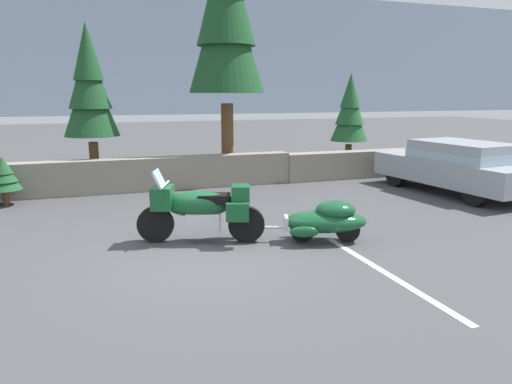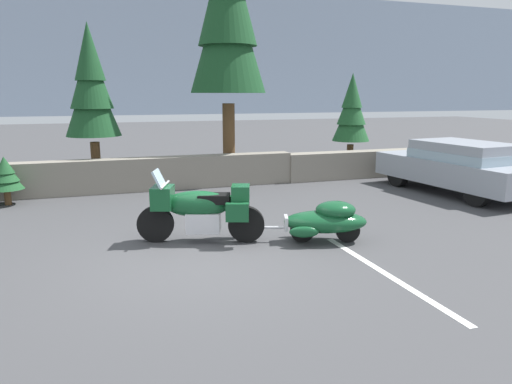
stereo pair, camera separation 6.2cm
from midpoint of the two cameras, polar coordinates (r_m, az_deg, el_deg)
ground_plane at (r=7.87m, az=-6.90°, el=-8.05°), size 80.00×80.00×0.00m
stone_guard_wall at (r=13.59m, az=-10.77°, el=2.11°), size 24.00×0.59×0.92m
distant_ridgeline at (r=103.42m, az=-18.65°, el=14.07°), size 240.00×80.00×16.00m
touring_motorcycle at (r=8.60m, az=-6.92°, el=-2.01°), size 2.23×1.18×1.33m
car_shaped_trailer at (r=8.68m, az=8.20°, el=-3.34°), size 2.20×1.15×0.76m
sedan_at_right_edge at (r=13.87m, az=22.91°, el=3.01°), size 2.27×4.66×1.41m
pine_tree_tall at (r=14.81m, az=-3.78°, el=21.38°), size 2.25×2.25×8.21m
pine_tree_secondary at (r=16.44m, az=11.12°, el=9.55°), size 1.25×1.25×3.34m
pine_tree_far_right at (r=14.12m, az=-19.54°, el=11.92°), size 1.50×1.50×4.57m
pine_sapling_near at (r=12.89m, az=-28.21°, el=1.81°), size 0.80×0.80×1.19m
parking_stripe_marker at (r=7.49m, az=15.10°, el=-9.37°), size 0.12×3.60×0.01m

